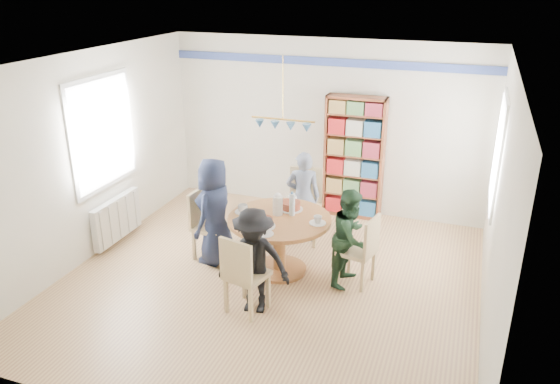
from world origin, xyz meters
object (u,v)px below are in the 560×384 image
at_px(radiator, 117,219).
at_px(bookshelf, 354,159).
at_px(chair_far, 305,201).
at_px(person_near, 254,261).
at_px(dining_table, 279,231).
at_px(person_left, 215,211).
at_px(person_far, 303,197).
at_px(chair_left, 205,221).
at_px(chair_right, 363,248).
at_px(chair_near, 242,272).
at_px(person_right, 351,237).

bearing_deg(radiator, bookshelf, 34.91).
relative_size(radiator, chair_far, 0.96).
bearing_deg(person_near, dining_table, 83.88).
height_order(person_left, person_near, person_left).
bearing_deg(bookshelf, person_far, -113.07).
bearing_deg(dining_table, person_left, -178.38).
relative_size(radiator, chair_left, 1.06).
xyz_separation_m(dining_table, bookshelf, (0.48, 2.04, 0.38)).
relative_size(dining_table, person_near, 1.04).
distance_m(dining_table, chair_right, 1.06).
bearing_deg(chair_near, dining_table, 86.75).
bearing_deg(chair_right, chair_far, 137.21).
distance_m(chair_far, person_left, 1.37).
relative_size(person_left, person_near, 1.14).
bearing_deg(chair_left, radiator, -178.60).
height_order(dining_table, chair_far, chair_far).
distance_m(dining_table, person_left, 0.90).
height_order(radiator, person_left, person_left).
bearing_deg(person_near, chair_right, 34.80).
height_order(dining_table, chair_left, chair_left).
distance_m(person_left, person_near, 1.29).
xyz_separation_m(chair_far, person_far, (-0.01, -0.05, 0.09)).
xyz_separation_m(radiator, person_far, (2.46, 0.94, 0.31)).
bearing_deg(person_right, chair_near, 145.89).
relative_size(chair_near, person_far, 0.72).
xyz_separation_m(dining_table, chair_right, (1.06, 0.03, -0.06)).
height_order(chair_far, person_far, person_far).
relative_size(chair_left, chair_far, 0.90).
bearing_deg(chair_far, person_far, -97.35).
bearing_deg(bookshelf, chair_near, -99.88).
distance_m(chair_near, person_near, 0.17).
bearing_deg(person_right, person_far, 52.36).
height_order(chair_near, person_left, person_left).
xyz_separation_m(chair_right, chair_near, (-1.12, -1.07, 0.02)).
xyz_separation_m(dining_table, chair_left, (-1.06, 0.04, -0.04)).
distance_m(chair_right, person_left, 1.96).
bearing_deg(chair_near, chair_far, 87.88).
bearing_deg(person_left, chair_far, 142.96).
bearing_deg(person_far, person_left, 30.47).
relative_size(radiator, bookshelf, 0.53).
distance_m(chair_left, person_far, 1.41).
relative_size(dining_table, person_far, 0.98).
bearing_deg(person_near, chair_left, 130.41).
distance_m(chair_left, person_left, 0.27).
bearing_deg(chair_far, bookshelf, 66.19).
bearing_deg(bookshelf, person_left, -123.36).
bearing_deg(chair_far, person_left, -131.34).
bearing_deg(person_right, person_near, 145.78).
distance_m(chair_left, chair_near, 1.46).
height_order(chair_far, person_near, person_near).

